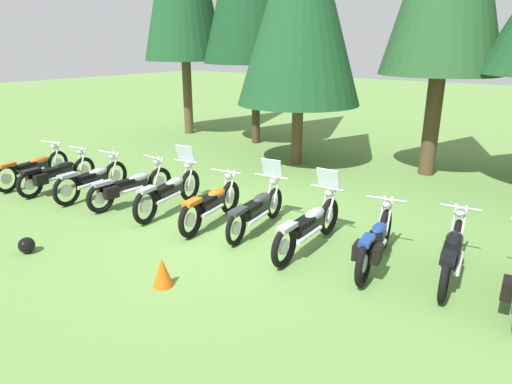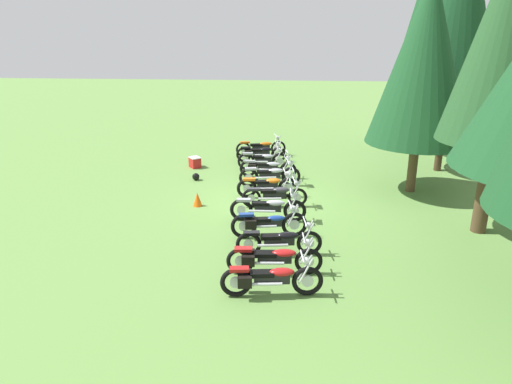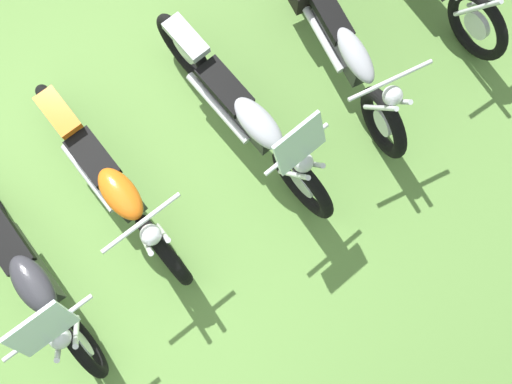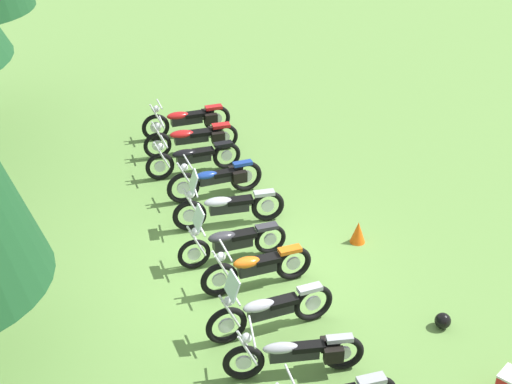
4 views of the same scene
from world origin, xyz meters
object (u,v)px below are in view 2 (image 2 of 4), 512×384
Objects in this scene: motorcycle_0 at (261,147)px; picnic_cooler at (195,162)px; pine_tree_1 at (459,4)px; dropped_helmet at (196,177)px; motorcycle_3 at (267,167)px; motorcycle_6 at (276,194)px; motorcycle_9 at (280,241)px; traffic_cone at (197,199)px; motorcycle_1 at (260,153)px; pine_tree_3 at (512,28)px; motorcycle_4 at (271,174)px; motorcycle_8 at (268,223)px; motorcycle_7 at (269,207)px; pine_tree_0 at (433,8)px; motorcycle_2 at (263,159)px; motorcycle_11 at (270,278)px; pine_tree_2 at (425,58)px; motorcycle_10 at (272,258)px; motorcycle_5 at (268,186)px.

picnic_cooler is (2.16, -2.77, -0.21)m from motorcycle_0.
pine_tree_1 is at bearing 92.29° from picnic_cooler.
dropped_helmet is (3.98, -2.36, -0.30)m from motorcycle_0.
motorcycle_3 is 3.36m from motorcycle_6.
motorcycle_9 is 4.61m from traffic_cone.
pine_tree_1 reaches higher than motorcycle_1.
dropped_helmet is (-4.28, -9.52, -5.67)m from pine_tree_3.
pine_tree_3 is 10.58m from traffic_cone.
traffic_cone is (2.34, -2.40, -0.24)m from motorcycle_4.
motorcycle_3 is 5.86m from motorcycle_8.
pine_tree_0 is at bearing 53.33° from motorcycle_7.
motorcycle_2 is at bearing 90.95° from motorcycle_4.
traffic_cone is at bearing 109.69° from motorcycle_11.
motorcycle_9 is 0.22× the size of pine_tree_1.
motorcycle_11 is 10.98m from picnic_cooler.
pine_tree_2 reaches higher than picnic_cooler.
motorcycle_1 reaches higher than dropped_helmet.
motorcycle_2 reaches higher than motorcycle_10.
picnic_cooler is at bearing -162.83° from motorcycle_1.
motorcycle_3 is 8.04m from motorcycle_10.
motorcycle_6 reaches higher than motorcycle_1.
pine_tree_3 is (3.76, 6.48, 5.34)m from motorcycle_4.
motorcycle_6 is at bearing -79.71° from motorcycle_5.
pine_tree_3 is (1.54, 6.20, 5.35)m from motorcycle_6.
motorcycle_1 is 1.03× the size of motorcycle_2.
motorcycle_3 reaches higher than dropped_helmet.
motorcycle_11 is at bearing -94.76° from motorcycle_5.
motorcycle_5 is 0.99× the size of motorcycle_8.
motorcycle_11 is (1.03, -0.01, 0.01)m from motorcycle_10.
traffic_cone is at bearing 122.16° from motorcycle_9.
picnic_cooler is at bearing -87.71° from pine_tree_1.
motorcycle_2 is (2.25, 0.25, 0.01)m from motorcycle_0.
motorcycle_9 is at bearing -93.12° from motorcycle_6.
pine_tree_1 is at bearing -26.06° from motorcycle_0.
motorcycle_5 is at bearing -87.01° from motorcycle_1.
motorcycle_9 is at bearing -28.00° from pine_tree_0.
motorcycle_4 reaches higher than motorcycle_6.
motorcycle_0 reaches higher than motorcycle_1.
pine_tree_0 is (-5.08, 7.18, 6.20)m from motorcycle_3.
pine_tree_3 reaches higher than traffic_cone.
motorcycle_4 is at bearing -91.22° from pine_tree_2.
pine_tree_1 is 1.34× the size of pine_tree_2.
motorcycle_8 is (5.84, 0.38, 0.02)m from motorcycle_3.
dropped_helmet is (1.72, -2.61, -0.31)m from motorcycle_2.
motorcycle_0 is 1.00× the size of motorcycle_3.
dropped_helmet is (-1.80, -3.01, -0.31)m from motorcycle_5.
motorcycle_2 is 8.17m from motorcycle_9.
motorcycle_3 is 7.02m from motorcycle_9.
pine_tree_3 is (7.21, 7.14, 5.37)m from motorcycle_1.
motorcycle_10 is (8.01, 0.63, 0.02)m from motorcycle_3.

